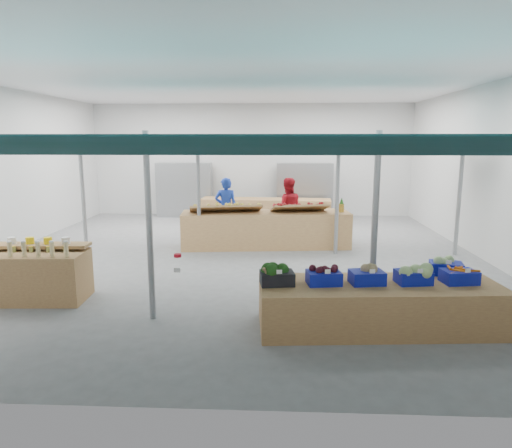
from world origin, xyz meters
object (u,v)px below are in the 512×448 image
(veg_counter, at_px, (379,306))
(vendor_right, at_px, (287,208))
(bottle_shelf, at_px, (31,274))
(vendor_left, at_px, (226,208))
(crate_stack, at_px, (439,299))
(fruit_counter, at_px, (266,229))

(veg_counter, relative_size, vendor_right, 2.04)
(bottle_shelf, distance_m, vendor_left, 6.21)
(crate_stack, bearing_deg, bottle_shelf, 175.40)
(veg_counter, bearing_deg, fruit_counter, 105.15)
(bottle_shelf, height_order, vendor_right, vendor_right)
(bottle_shelf, height_order, vendor_left, vendor_left)
(veg_counter, xyz_separation_m, vendor_left, (-3.08, 6.44, 0.54))
(veg_counter, bearing_deg, vendor_right, 97.00)
(bottle_shelf, distance_m, veg_counter, 6.09)
(fruit_counter, xyz_separation_m, vendor_left, (-1.20, 1.10, 0.42))
(fruit_counter, height_order, vendor_right, vendor_right)
(bottle_shelf, bearing_deg, crate_stack, -7.70)
(fruit_counter, xyz_separation_m, vendor_right, (0.60, 1.10, 0.42))
(fruit_counter, height_order, crate_stack, fruit_counter)
(vendor_left, bearing_deg, crate_stack, 118.84)
(fruit_counter, distance_m, crate_stack, 5.74)
(bottle_shelf, relative_size, vendor_left, 1.13)
(crate_stack, relative_size, vendor_left, 0.36)
(vendor_right, bearing_deg, veg_counter, 95.66)
(bottle_shelf, relative_size, crate_stack, 3.14)
(crate_stack, xyz_separation_m, vendor_left, (-4.13, 6.03, 0.57))
(veg_counter, xyz_separation_m, fruit_counter, (-1.88, 5.34, 0.13))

